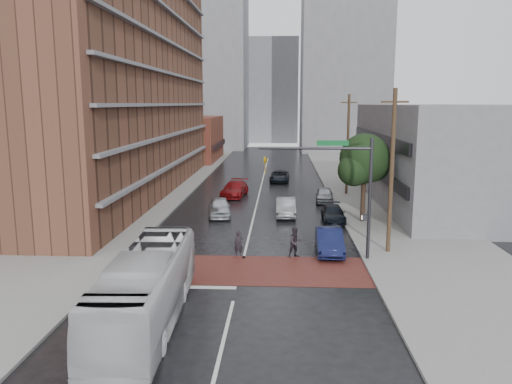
# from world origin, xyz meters

# --- Properties ---
(ground) EXTENTS (160.00, 160.00, 0.00)m
(ground) POSITION_xyz_m (0.00, 0.00, 0.00)
(ground) COLOR black
(ground) RESTS_ON ground
(crosswalk) EXTENTS (14.00, 5.00, 0.02)m
(crosswalk) POSITION_xyz_m (0.00, 0.50, 0.01)
(crosswalk) COLOR maroon
(crosswalk) RESTS_ON ground
(sidewalk_west) EXTENTS (9.00, 90.00, 0.15)m
(sidewalk_west) POSITION_xyz_m (-11.50, 25.00, 0.07)
(sidewalk_west) COLOR gray
(sidewalk_west) RESTS_ON ground
(sidewalk_east) EXTENTS (9.00, 90.00, 0.15)m
(sidewalk_east) POSITION_xyz_m (11.50, 25.00, 0.07)
(sidewalk_east) COLOR gray
(sidewalk_east) RESTS_ON ground
(apartment_block) EXTENTS (10.00, 44.00, 28.00)m
(apartment_block) POSITION_xyz_m (-14.00, 24.00, 14.00)
(apartment_block) COLOR brown
(apartment_block) RESTS_ON ground
(storefront_west) EXTENTS (8.00, 16.00, 7.00)m
(storefront_west) POSITION_xyz_m (-12.00, 54.00, 3.50)
(storefront_west) COLOR brown
(storefront_west) RESTS_ON ground
(building_east) EXTENTS (11.00, 26.00, 9.00)m
(building_east) POSITION_xyz_m (16.50, 20.00, 4.50)
(building_east) COLOR gray
(building_east) RESTS_ON ground
(distant_tower_west) EXTENTS (18.00, 16.00, 32.00)m
(distant_tower_west) POSITION_xyz_m (-14.00, 78.00, 16.00)
(distant_tower_west) COLOR gray
(distant_tower_west) RESTS_ON ground
(distant_tower_east) EXTENTS (16.00, 14.00, 36.00)m
(distant_tower_east) POSITION_xyz_m (14.00, 72.00, 18.00)
(distant_tower_east) COLOR gray
(distant_tower_east) RESTS_ON ground
(distant_tower_center) EXTENTS (12.00, 10.00, 24.00)m
(distant_tower_center) POSITION_xyz_m (0.00, 95.00, 12.00)
(distant_tower_center) COLOR gray
(distant_tower_center) RESTS_ON ground
(street_tree) EXTENTS (4.20, 4.10, 6.90)m
(street_tree) POSITION_xyz_m (8.52, 12.03, 4.73)
(street_tree) COLOR #332319
(street_tree) RESTS_ON ground
(signal_mast) EXTENTS (6.50, 0.30, 7.20)m
(signal_mast) POSITION_xyz_m (5.85, 2.50, 4.73)
(signal_mast) COLOR #2D2D33
(signal_mast) RESTS_ON ground
(utility_pole_near) EXTENTS (1.60, 0.26, 10.00)m
(utility_pole_near) POSITION_xyz_m (8.80, 4.00, 5.14)
(utility_pole_near) COLOR #473321
(utility_pole_near) RESTS_ON ground
(utility_pole_far) EXTENTS (1.60, 0.26, 10.00)m
(utility_pole_far) POSITION_xyz_m (8.80, 24.00, 5.14)
(utility_pole_far) COLOR #473321
(utility_pole_far) RESTS_ON ground
(transit_bus) EXTENTS (2.99, 11.04, 3.05)m
(transit_bus) POSITION_xyz_m (-3.38, -6.37, 1.52)
(transit_bus) COLOR silver
(transit_bus) RESTS_ON ground
(pedestrian_a) EXTENTS (0.57, 0.38, 1.56)m
(pedestrian_a) POSITION_xyz_m (-0.32, 3.00, 0.78)
(pedestrian_a) COLOR black
(pedestrian_a) RESTS_ON ground
(pedestrian_b) EXTENTS (1.09, 0.99, 1.81)m
(pedestrian_b) POSITION_xyz_m (3.09, 3.00, 0.91)
(pedestrian_b) COLOR black
(pedestrian_b) RESTS_ON ground
(car_travel_a) EXTENTS (2.37, 4.62, 1.50)m
(car_travel_a) POSITION_xyz_m (-2.83, 13.81, 0.75)
(car_travel_a) COLOR #B8BDC1
(car_travel_a) RESTS_ON ground
(car_travel_b) EXTENTS (1.62, 4.50, 1.48)m
(car_travel_b) POSITION_xyz_m (2.61, 14.08, 0.74)
(car_travel_b) COLOR #A7A9AF
(car_travel_b) RESTS_ON ground
(car_travel_c) EXTENTS (2.75, 5.40, 1.50)m
(car_travel_c) POSITION_xyz_m (-2.38, 22.64, 0.75)
(car_travel_c) COLOR maroon
(car_travel_c) RESTS_ON ground
(suv_travel) EXTENTS (2.41, 4.82, 1.31)m
(suv_travel) POSITION_xyz_m (2.05, 32.15, 0.66)
(suv_travel) COLOR black
(suv_travel) RESTS_ON ground
(car_parked_near) EXTENTS (1.65, 4.56, 1.50)m
(car_parked_near) POSITION_xyz_m (5.20, 4.00, 0.75)
(car_parked_near) COLOR #12183F
(car_parked_near) RESTS_ON ground
(car_parked_mid) EXTENTS (1.75, 4.24, 1.23)m
(car_parked_mid) POSITION_xyz_m (6.30, 12.38, 0.61)
(car_parked_mid) COLOR black
(car_parked_mid) RESTS_ON ground
(car_parked_far) EXTENTS (1.85, 4.07, 1.35)m
(car_parked_far) POSITION_xyz_m (6.30, 20.28, 0.68)
(car_parked_far) COLOR #A1A5A9
(car_parked_far) RESTS_ON ground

